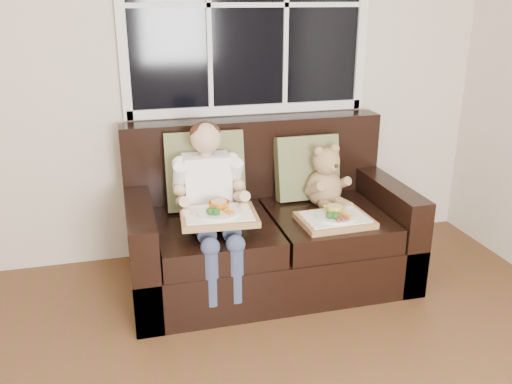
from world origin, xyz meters
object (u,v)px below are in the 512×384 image
object	(u,v)px
loveseat	(266,231)
tray_right	(335,218)
tray_left	(219,214)
child	(210,191)
teddy_bear	(325,181)

from	to	relation	value
loveseat	tray_right	distance (m)	0.48
tray_left	tray_right	xyz separation A→B (m)	(0.69, -0.00, -0.10)
loveseat	tray_left	bearing A→B (deg)	-140.22
child	teddy_bear	bearing A→B (deg)	9.18
child	tray_left	size ratio (longest dim) A/B	2.04
loveseat	child	xyz separation A→B (m)	(-0.37, -0.12, 0.34)
tray_left	tray_right	bearing A→B (deg)	4.13
tray_left	tray_right	world-z (taller)	tray_left
tray_right	teddy_bear	bearing A→B (deg)	78.21
teddy_bear	tray_left	distance (m)	0.80
tray_right	tray_left	bearing A→B (deg)	177.83
teddy_bear	tray_right	size ratio (longest dim) A/B	0.95
teddy_bear	child	bearing A→B (deg)	174.36
tray_left	loveseat	bearing A→B (deg)	43.98
child	tray_right	size ratio (longest dim) A/B	2.11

